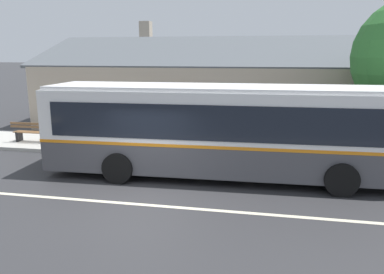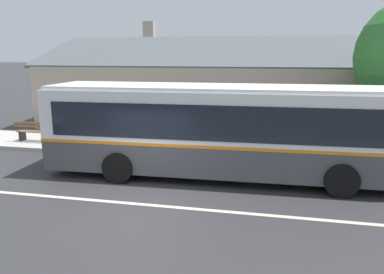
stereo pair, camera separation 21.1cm
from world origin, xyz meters
The scene contains 6 objects.
ground_plane centered at (0.00, 0.00, 0.00)m, with size 300.00×300.00×0.00m, color #2D2D30.
sidewalk_far centered at (0.00, 6.00, 0.07)m, with size 60.00×3.00×0.15m, color #ADAAA3.
lane_divider_stripe centered at (0.00, 0.00, 0.00)m, with size 60.00×0.16×0.01m, color beige.
community_building centered at (1.20, 14.09, 1.83)m, with size 21.14×10.78×6.14m.
transit_bus centered at (2.07, 2.90, 1.65)m, with size 11.84×2.99×3.07m.
bench_by_building centered at (-6.88, 5.61, 0.57)m, with size 1.76×0.51×0.94m.
Camera 1 is at (3.42, -9.24, 4.09)m, focal length 35.00 mm.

